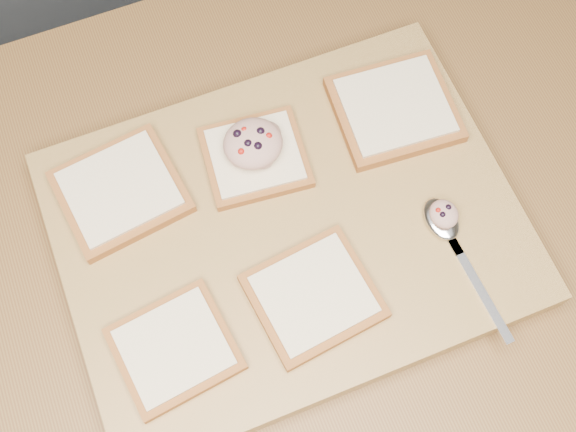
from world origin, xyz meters
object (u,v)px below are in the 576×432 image
at_px(cutting_board, 288,230).
at_px(spoon, 447,229).
at_px(tuna_salad_dollop, 253,143).
at_px(bread_far_center, 255,157).

height_order(cutting_board, spoon, spoon).
distance_m(cutting_board, tuna_salad_dollop, 0.10).
bearing_deg(cutting_board, spoon, -24.65).
xyz_separation_m(cutting_board, tuna_salad_dollop, (-0.01, 0.09, 0.05)).
bearing_deg(spoon, cutting_board, 155.35).
height_order(bread_far_center, spoon, bread_far_center).
xyz_separation_m(bread_far_center, spoon, (0.16, -0.15, -0.00)).
bearing_deg(cutting_board, bread_far_center, 93.96).
xyz_separation_m(cutting_board, spoon, (0.15, -0.07, 0.02)).
xyz_separation_m(cutting_board, bread_far_center, (-0.01, 0.08, 0.03)).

